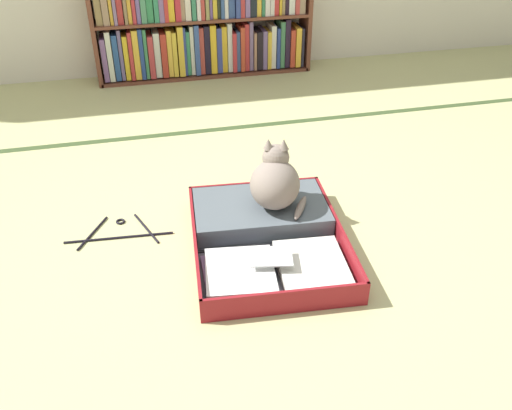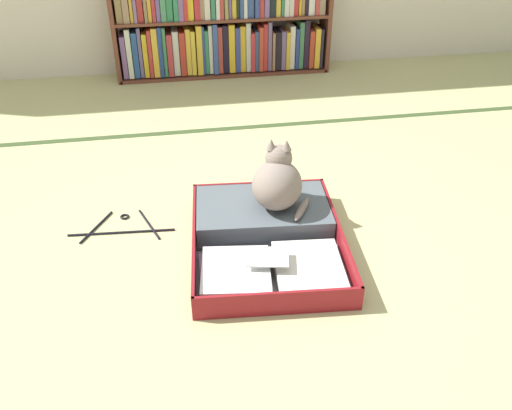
# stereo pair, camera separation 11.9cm
# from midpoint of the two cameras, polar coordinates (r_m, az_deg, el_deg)

# --- Properties ---
(ground_plane) EXTENTS (10.00, 10.00, 0.00)m
(ground_plane) POSITION_cam_midpoint_polar(r_m,az_deg,el_deg) (2.22, 0.65, -5.80)
(ground_plane) COLOR #C2C284
(tatami_border) EXTENTS (4.80, 0.05, 0.00)m
(tatami_border) POSITION_cam_midpoint_polar(r_m,az_deg,el_deg) (3.29, -3.41, 7.98)
(tatami_border) COLOR #3B502A
(tatami_border) RESTS_ON ground_plane
(bookshelf) EXTENTS (1.58, 0.23, 0.83)m
(bookshelf) POSITION_cam_midpoint_polar(r_m,az_deg,el_deg) (4.12, -2.75, 18.94)
(bookshelf) COLOR brown
(bookshelf) RESTS_ON ground_plane
(open_suitcase) EXTENTS (0.68, 0.83, 0.10)m
(open_suitcase) POSITION_cam_midpoint_polar(r_m,az_deg,el_deg) (2.29, 2.47, -3.02)
(open_suitcase) COLOR maroon
(open_suitcase) RESTS_ON ground_plane
(black_cat) EXTENTS (0.30, 0.31, 0.29)m
(black_cat) POSITION_cam_midpoint_polar(r_m,az_deg,el_deg) (2.31, 3.78, 2.43)
(black_cat) COLOR gray
(black_cat) RESTS_ON open_suitcase
(clothes_hanger) EXTENTS (0.46, 0.25, 0.01)m
(clothes_hanger) POSITION_cam_midpoint_polar(r_m,az_deg,el_deg) (2.45, -12.62, -2.33)
(clothes_hanger) COLOR black
(clothes_hanger) RESTS_ON ground_plane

